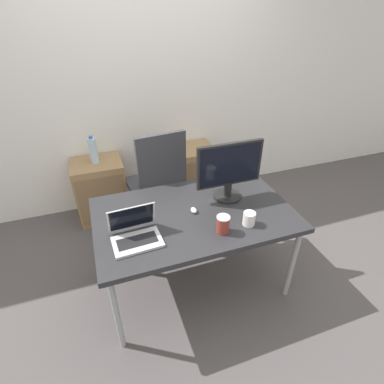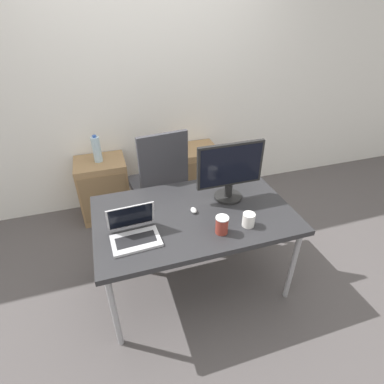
# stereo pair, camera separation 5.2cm
# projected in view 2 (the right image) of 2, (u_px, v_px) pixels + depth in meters

# --- Properties ---
(ground_plane) EXTENTS (14.00, 14.00, 0.00)m
(ground_plane) POSITION_uv_depth(u_px,v_px,m) (194.00, 279.00, 2.57)
(ground_plane) COLOR #514C4C
(wall_back) EXTENTS (10.00, 0.05, 2.60)m
(wall_back) POSITION_uv_depth(u_px,v_px,m) (150.00, 84.00, 3.01)
(wall_back) COLOR silver
(wall_back) RESTS_ON ground_plane
(desk) EXTENTS (1.43, 0.89, 0.72)m
(desk) POSITION_uv_depth(u_px,v_px,m) (194.00, 218.00, 2.21)
(desk) COLOR #28282B
(desk) RESTS_ON ground_plane
(office_chair) EXTENTS (0.56, 0.58, 1.10)m
(office_chair) POSITION_uv_depth(u_px,v_px,m) (159.00, 193.00, 2.94)
(office_chair) COLOR #232326
(office_chair) RESTS_ON ground_plane
(cabinet_left) EXTENTS (0.50, 0.42, 0.65)m
(cabinet_left) POSITION_uv_depth(u_px,v_px,m) (104.00, 189.00, 3.18)
(cabinet_left) COLOR #99754C
(cabinet_left) RESTS_ON ground_plane
(cabinet_right) EXTENTS (0.50, 0.42, 0.65)m
(cabinet_right) POSITION_uv_depth(u_px,v_px,m) (194.00, 174.00, 3.44)
(cabinet_right) COLOR #99754C
(cabinet_right) RESTS_ON ground_plane
(water_bottle) EXTENTS (0.08, 0.08, 0.28)m
(water_bottle) POSITION_uv_depth(u_px,v_px,m) (97.00, 149.00, 2.94)
(water_bottle) COLOR silver
(water_bottle) RESTS_ON cabinet_left
(laptop_center) EXTENTS (0.32, 0.27, 0.21)m
(laptop_center) POSITION_uv_depth(u_px,v_px,m) (134.00, 232.00, 1.92)
(laptop_center) COLOR silver
(laptop_center) RESTS_ON desk
(monitor) EXTENTS (0.51, 0.21, 0.46)m
(monitor) POSITION_uv_depth(u_px,v_px,m) (230.00, 171.00, 2.21)
(monitor) COLOR black
(monitor) RESTS_ON desk
(mouse) EXTENTS (0.04, 0.07, 0.03)m
(mouse) POSITION_uv_depth(u_px,v_px,m) (193.00, 210.00, 2.17)
(mouse) COLOR silver
(mouse) RESTS_ON desk
(coffee_cup_white) EXTENTS (0.08, 0.08, 0.10)m
(coffee_cup_white) POSITION_uv_depth(u_px,v_px,m) (249.00, 220.00, 2.03)
(coffee_cup_white) COLOR white
(coffee_cup_white) RESTS_ON desk
(coffee_cup_brown) EXTENTS (0.09, 0.09, 0.12)m
(coffee_cup_brown) POSITION_uv_depth(u_px,v_px,m) (222.00, 225.00, 1.96)
(coffee_cup_brown) COLOR maroon
(coffee_cup_brown) RESTS_ON desk
(scissors) EXTENTS (0.16, 0.11, 0.01)m
(scissors) POSITION_uv_depth(u_px,v_px,m) (143.00, 215.00, 2.15)
(scissors) COLOR #B2B2B7
(scissors) RESTS_ON desk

